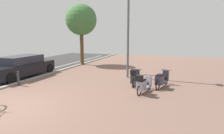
{
  "coord_description": "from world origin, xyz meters",
  "views": [
    {
      "loc": [
        5.93,
        -5.4,
        2.66
      ],
      "look_at": [
        3.12,
        2.72,
        1.26
      ],
      "focal_mm": 32.51,
      "sensor_mm": 36.0,
      "label": 1
    }
  ],
  "objects_px": {
    "scooter_mid": "(161,80)",
    "scooter_near": "(143,84)",
    "lamp_post": "(128,19)",
    "street_tree": "(81,20)",
    "bollard_far": "(18,78)",
    "scooter_far": "(135,78)",
    "parked_car_near": "(22,67)"
  },
  "relations": [
    {
      "from": "scooter_far",
      "to": "parked_car_near",
      "type": "xyz_separation_m",
      "value": [
        -7.18,
        -0.16,
        0.22
      ]
    },
    {
      "from": "lamp_post",
      "to": "bollard_far",
      "type": "xyz_separation_m",
      "value": [
        -4.85,
        -3.88,
        -3.15
      ]
    },
    {
      "from": "scooter_near",
      "to": "bollard_far",
      "type": "height_order",
      "value": "scooter_near"
    },
    {
      "from": "street_tree",
      "to": "scooter_mid",
      "type": "bearing_deg",
      "value": -37.62
    },
    {
      "from": "scooter_near",
      "to": "scooter_far",
      "type": "distance_m",
      "value": 1.43
    },
    {
      "from": "scooter_near",
      "to": "lamp_post",
      "type": "relative_size",
      "value": 0.26
    },
    {
      "from": "scooter_near",
      "to": "street_tree",
      "type": "distance_m",
      "value": 10.25
    },
    {
      "from": "scooter_mid",
      "to": "parked_car_near",
      "type": "bearing_deg",
      "value": -178.6
    },
    {
      "from": "scooter_near",
      "to": "parked_car_near",
      "type": "bearing_deg",
      "value": 171.96
    },
    {
      "from": "lamp_post",
      "to": "bollard_far",
      "type": "relative_size",
      "value": 8.44
    },
    {
      "from": "scooter_far",
      "to": "bollard_far",
      "type": "bearing_deg",
      "value": -160.76
    },
    {
      "from": "lamp_post",
      "to": "street_tree",
      "type": "height_order",
      "value": "lamp_post"
    },
    {
      "from": "street_tree",
      "to": "bollard_far",
      "type": "distance_m",
      "value": 8.46
    },
    {
      "from": "scooter_near",
      "to": "parked_car_near",
      "type": "height_order",
      "value": "parked_car_near"
    },
    {
      "from": "scooter_far",
      "to": "bollard_far",
      "type": "relative_size",
      "value": 2.28
    },
    {
      "from": "parked_car_near",
      "to": "street_tree",
      "type": "xyz_separation_m",
      "value": [
        1.18,
        5.88,
        3.2
      ]
    },
    {
      "from": "parked_car_near",
      "to": "lamp_post",
      "type": "bearing_deg",
      "value": 17.95
    },
    {
      "from": "scooter_near",
      "to": "bollard_far",
      "type": "relative_size",
      "value": 2.17
    },
    {
      "from": "bollard_far",
      "to": "scooter_far",
      "type": "bearing_deg",
      "value": 19.24
    },
    {
      "from": "scooter_near",
      "to": "lamp_post",
      "type": "bearing_deg",
      "value": 115.99
    },
    {
      "from": "scooter_far",
      "to": "bollard_far",
      "type": "height_order",
      "value": "scooter_far"
    },
    {
      "from": "scooter_mid",
      "to": "scooter_near",
      "type": "bearing_deg",
      "value": -117.57
    },
    {
      "from": "lamp_post",
      "to": "street_tree",
      "type": "relative_size",
      "value": 1.23
    },
    {
      "from": "scooter_near",
      "to": "lamp_post",
      "type": "height_order",
      "value": "lamp_post"
    },
    {
      "from": "scooter_mid",
      "to": "scooter_far",
      "type": "height_order",
      "value": "scooter_far"
    },
    {
      "from": "parked_car_near",
      "to": "lamp_post",
      "type": "distance_m",
      "value": 7.23
    },
    {
      "from": "parked_car_near",
      "to": "lamp_post",
      "type": "height_order",
      "value": "lamp_post"
    },
    {
      "from": "scooter_far",
      "to": "street_tree",
      "type": "relative_size",
      "value": 0.33
    },
    {
      "from": "scooter_mid",
      "to": "street_tree",
      "type": "bearing_deg",
      "value": 142.38
    },
    {
      "from": "scooter_near",
      "to": "parked_car_near",
      "type": "xyz_separation_m",
      "value": [
        -7.85,
        1.11,
        0.22
      ]
    },
    {
      "from": "parked_car_near",
      "to": "bollard_far",
      "type": "distance_m",
      "value": 2.36
    },
    {
      "from": "scooter_mid",
      "to": "lamp_post",
      "type": "bearing_deg",
      "value": 140.48
    }
  ]
}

